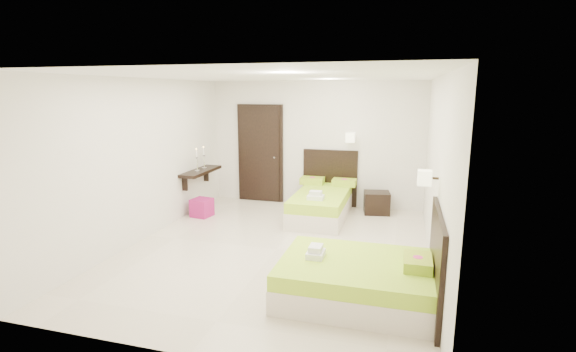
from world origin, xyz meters
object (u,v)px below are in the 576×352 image
(bed_double, at_px, (363,278))
(ottoman, at_px, (202,208))
(nightstand, at_px, (377,203))
(bed_single, at_px, (322,202))

(bed_double, bearing_deg, ottoman, 143.28)
(nightstand, relative_size, ottoman, 1.40)
(bed_single, bearing_deg, ottoman, -164.45)
(bed_single, distance_m, ottoman, 2.34)
(bed_single, xyz_separation_m, nightstand, (1.00, 0.50, -0.08))
(bed_single, relative_size, nightstand, 3.91)
(ottoman, bearing_deg, bed_double, -36.72)
(bed_double, distance_m, ottoman, 4.17)
(bed_single, xyz_separation_m, bed_double, (1.09, -3.12, -0.03))
(nightstand, bearing_deg, bed_single, -162.78)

